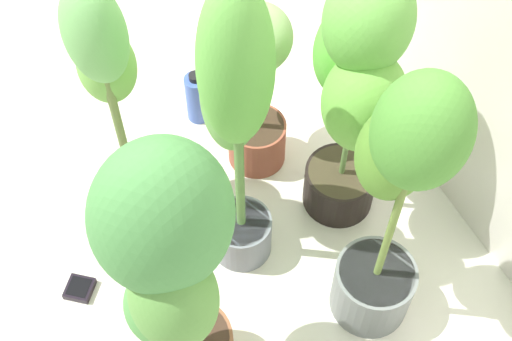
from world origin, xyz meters
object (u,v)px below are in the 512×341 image
Objects in this scene: potted_plant_back_right at (394,200)px; hygrometer_box at (80,289)px; potted_plant_center at (236,116)px; potted_plant_front_right at (171,270)px; potted_plant_front_left at (114,105)px; nutrient_bottle at (197,97)px; potted_plant_back_center at (357,86)px; potted_plant_back_left at (256,79)px.

potted_plant_back_right is 8.74× the size of hygrometer_box.
potted_plant_center is at bearing -146.78° from hygrometer_box.
hygrometer_box is (-0.37, -0.23, -0.58)m from potted_plant_front_right.
potted_plant_front_left is 0.56m from nutrient_bottle.
potted_plant_back_center reaches higher than hygrometer_box.
potted_plant_back_left is at bearing 26.19° from nutrient_bottle.
potted_plant_center reaches higher than hygrometer_box.
hygrometer_box is (-0.39, -0.79, -0.53)m from potted_plant_back_right.
potted_plant_center is (-0.34, -0.27, 0.08)m from potted_plant_back_right.
potted_plant_center is at bearing -33.20° from potted_plant_back_left.
potted_plant_back_right reaches higher than potted_plant_front_left.
potted_plant_back_left is (-0.01, 0.44, -0.10)m from potted_plant_front_left.
potted_plant_center is 0.43m from potted_plant_back_left.
potted_plant_center is at bearing -142.18° from potted_plant_back_right.
nutrient_bottle reaches higher than hygrometer_box.
potted_plant_front_right is at bearing -63.46° from potted_plant_back_center.
potted_plant_front_right is at bearing -92.04° from potted_plant_back_right.
potted_plant_front_left is 0.67m from potted_plant_back_center.
potted_plant_center is at bearing -8.04° from nutrient_bottle.
potted_plant_back_right is 0.82m from potted_plant_front_left.
potted_plant_back_center is (-0.00, 0.36, -0.06)m from potted_plant_center.
potted_plant_center is 1.15× the size of potted_plant_front_left.
potted_plant_back_right reaches higher than nutrient_bottle.
potted_plant_back_left is at bearing 141.67° from potted_plant_front_right.
potted_plant_front_left is at bearing -140.67° from potted_plant_back_right.
potted_plant_front_left is 8.23× the size of hygrometer_box.
nutrient_bottle is (-0.89, -0.19, -0.44)m from potted_plant_back_right.
potted_plant_back_right is 0.44m from potted_plant_center.
potted_plant_center reaches higher than potted_plant_back_right.
nutrient_bottle is (-0.54, -0.28, -0.46)m from potted_plant_back_center.
potted_plant_front_right is at bearing -4.54° from potted_plant_front_left.
potted_plant_back_right is 1.02m from hygrometer_box.
potted_plant_back_right is at bearing 6.33° from potted_plant_back_left.
potted_plant_front_left is at bearing -51.77° from nutrient_bottle.
potted_plant_back_left is at bearing 91.77° from potted_plant_front_left.
potted_plant_center is 0.40m from potted_plant_front_left.
potted_plant_front_left is 4.28× the size of nutrient_bottle.
potted_plant_front_left reaches higher than nutrient_bottle.
potted_plant_front_right is (0.33, -0.66, 0.03)m from potted_plant_back_center.
nutrient_bottle is at bearing -167.85° from potted_plant_back_right.
potted_plant_center is 0.44m from potted_plant_front_right.
potted_plant_center is 0.75m from nutrient_bottle.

